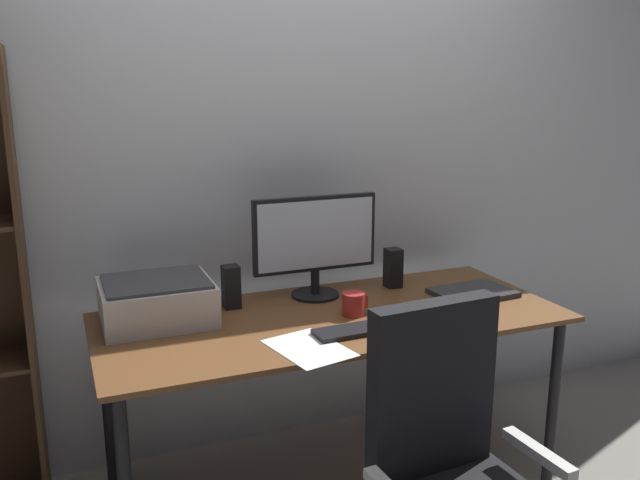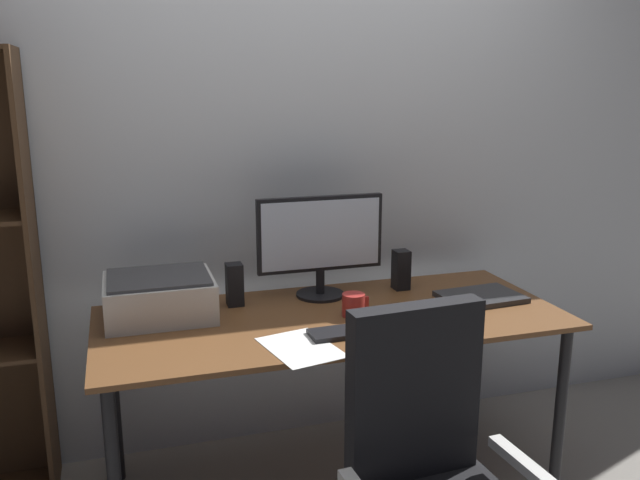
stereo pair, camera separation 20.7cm
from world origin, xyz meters
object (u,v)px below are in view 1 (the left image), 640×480
keyboard (354,330)px  speaker_right (393,268)px  coffee_mug (353,304)px  speaker_left (231,287)px  desk (332,333)px  printer (157,301)px  monitor (315,240)px  laptop (472,292)px  mouse (410,317)px

keyboard → speaker_right: (0.38, 0.43, 0.08)m
coffee_mug → speaker_left: speaker_left is taller
keyboard → coffee_mug: (0.07, 0.17, 0.03)m
coffee_mug → speaker_left: 0.49m
desk → printer: (-0.63, 0.18, 0.15)m
monitor → coffee_mug: (0.05, -0.27, -0.20)m
laptop → printer: (-1.27, 0.17, 0.07)m
desk → speaker_left: (-0.33, 0.23, 0.16)m
desk → mouse: 0.31m
keyboard → printer: bearing=147.3°
monitor → mouse: (0.22, -0.41, -0.22)m
mouse → desk: bearing=128.4°
desk → mouse: size_ratio=18.38×
keyboard → mouse: (0.24, 0.03, 0.01)m
coffee_mug → speaker_left: (-0.41, 0.26, 0.04)m
speaker_left → keyboard: bearing=-52.1°
monitor → printer: bearing=-174.9°
laptop → speaker_right: size_ratio=1.88×
speaker_left → laptop: bearing=-13.0°
speaker_left → printer: bearing=-170.4°
keyboard → laptop: size_ratio=0.91×
desk → speaker_right: 0.48m
monitor → coffee_mug: bearing=-79.3°
desk → keyboard: size_ratio=6.08×
monitor → keyboard: monitor is taller
coffee_mug → printer: 0.73m
mouse → coffee_mug: size_ratio=0.93×
speaker_right → desk: bearing=-149.2°
desk → coffee_mug: bearing=-20.7°
speaker_right → speaker_left: bearing=180.0°
speaker_left → monitor: bearing=1.3°
monitor → speaker_left: size_ratio=3.09×
keyboard → coffee_mug: 0.19m
monitor → keyboard: bearing=-93.2°
mouse → speaker_left: 0.70m
speaker_left → speaker_right: size_ratio=1.00×
monitor → speaker_right: monitor is taller
mouse → monitor: bearing=101.6°
keyboard → mouse: size_ratio=3.02×
keyboard → speaker_left: (-0.33, 0.43, 0.08)m
mouse → speaker_left: size_ratio=0.56×
speaker_left → printer: speaker_left is taller
desk → speaker_right: bearing=30.8°
coffee_mug → keyboard: bearing=-113.6°
laptop → speaker_right: bearing=134.5°
laptop → printer: size_ratio=0.80×
keyboard → speaker_left: bearing=126.3°
keyboard → laptop: bearing=16.2°
monitor → printer: monitor is taller
speaker_right → printer: size_ratio=0.42×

